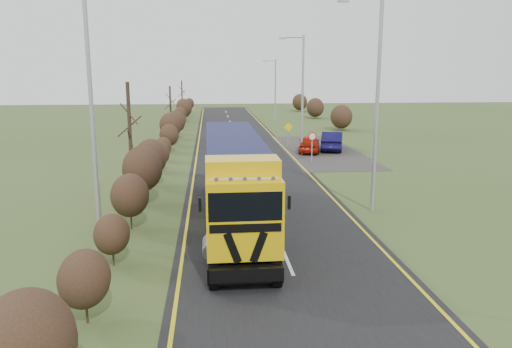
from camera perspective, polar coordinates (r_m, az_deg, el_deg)
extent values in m
plane|color=#384E21|center=(21.74, 1.90, -5.88)|extent=(160.00, 160.00, 0.00)
cube|color=black|center=(31.36, -0.38, -0.33)|extent=(8.00, 120.00, 0.02)
cube|color=#2F2D2A|center=(42.08, 7.30, 2.69)|extent=(6.00, 18.00, 0.02)
cube|color=gold|center=(31.26, -7.15, -0.43)|extent=(0.12, 116.00, 0.01)
cube|color=gold|center=(31.88, 6.26, -0.17)|extent=(0.12, 116.00, 0.01)
cube|color=silver|center=(17.99, 3.51, -9.64)|extent=(0.12, 3.00, 0.01)
cube|color=silver|center=(25.54, 0.78, -3.11)|extent=(0.12, 3.00, 0.01)
cube|color=silver|center=(33.31, -0.68, 0.42)|extent=(0.12, 3.00, 0.01)
cube|color=silver|center=(41.16, -1.58, 2.61)|extent=(0.12, 3.00, 0.01)
cube|color=silver|center=(49.06, -2.19, 4.09)|extent=(0.12, 3.00, 0.01)
cube|color=silver|center=(56.99, -2.64, 5.16)|extent=(0.12, 3.00, 0.01)
cube|color=silver|center=(64.93, -2.98, 5.97)|extent=(0.12, 3.00, 0.01)
cube|color=silver|center=(72.89, -3.24, 6.61)|extent=(0.12, 3.00, 0.01)
cube|color=silver|center=(80.86, -3.45, 7.11)|extent=(0.12, 3.00, 0.01)
ellipsoid|color=black|center=(10.43, -24.93, -17.46)|extent=(1.80, 2.34, 2.07)
ellipsoid|color=black|center=(14.04, -19.02, -11.24)|extent=(1.34, 1.74, 1.54)
ellipsoid|color=black|center=(17.75, -16.15, -6.61)|extent=(1.21, 1.57, 1.39)
ellipsoid|color=black|center=(21.44, -14.21, -2.37)|extent=(1.58, 2.06, 1.82)
ellipsoid|color=black|center=(25.23, -12.86, 0.62)|extent=(1.96, 2.55, 2.25)
ellipsoid|color=black|center=(29.16, -11.94, 1.90)|extent=(1.83, 2.38, 2.10)
ellipsoid|color=black|center=(33.14, -11.01, 2.35)|extent=(1.37, 1.78, 1.57)
ellipsoid|color=black|center=(37.11, -10.57, 3.12)|extent=(1.20, 1.56, 1.38)
ellipsoid|color=black|center=(41.00, -9.91, 4.42)|extent=(1.55, 2.02, 1.78)
ellipsoid|color=black|center=(44.93, -9.74, 5.53)|extent=(1.95, 2.53, 2.24)
ellipsoid|color=black|center=(48.90, -9.16, 5.94)|extent=(1.85, 2.41, 2.13)
ellipsoid|color=black|center=(52.93, -9.11, 5.91)|extent=(1.40, 1.81, 1.61)
ellipsoid|color=black|center=(56.90, -8.60, 6.14)|extent=(1.19, 1.55, 1.37)
ellipsoid|color=black|center=(60.87, -8.66, 6.79)|extent=(1.52, 1.97, 1.75)
ellipsoid|color=black|center=(64.80, -8.21, 7.44)|extent=(1.93, 2.51, 2.22)
ellipsoid|color=black|center=(68.81, -8.32, 7.64)|extent=(1.88, 2.44, 2.16)
ellipsoid|color=black|center=(72.81, -7.87, 7.54)|extent=(1.43, 1.85, 1.64)
ellipsoid|color=black|center=(76.82, -8.02, 7.59)|extent=(1.19, 1.55, 1.37)
ellipsoid|color=black|center=(80.78, -7.62, 8.00)|extent=(1.49, 1.93, 1.71)
cylinder|color=#302318|center=(25.11, -14.15, 3.25)|extent=(0.18, 0.18, 6.05)
cylinder|color=#302318|center=(50.86, -9.73, 7.04)|extent=(0.18, 0.18, 5.06)
cylinder|color=#302318|center=(72.76, -8.44, 8.50)|extent=(0.18, 0.18, 5.15)
cube|color=black|center=(16.97, -1.63, -8.74)|extent=(2.25, 4.27, 0.42)
cube|color=#DCAF09|center=(15.69, -1.47, -4.57)|extent=(2.33, 2.05, 2.41)
cube|color=black|center=(15.35, -1.19, -11.58)|extent=(2.32, 0.12, 0.51)
cube|color=black|center=(14.93, -2.69, -8.45)|extent=(0.56, 0.02, 1.00)
cube|color=black|center=(14.98, 0.32, -8.36)|extent=(0.56, 0.02, 1.00)
cube|color=black|center=(14.60, -1.21, -3.76)|extent=(2.18, 0.07, 0.88)
cube|color=black|center=(14.75, -1.19, -6.21)|extent=(2.13, 0.04, 0.26)
cube|color=#DCAF09|center=(15.66, -1.58, 0.90)|extent=(2.32, 1.31, 0.52)
cylinder|color=silver|center=(14.61, -1.29, -0.56)|extent=(2.04, 0.07, 0.06)
cube|color=black|center=(14.76, -6.42, -3.47)|extent=(0.08, 0.12, 0.42)
cube|color=black|center=(14.93, 3.81, -3.23)|extent=(0.08, 0.12, 0.42)
cylinder|color=gray|center=(17.27, -5.28, -8.25)|extent=(0.53, 1.21, 0.52)
cylinder|color=gray|center=(17.39, 1.82, -8.06)|extent=(0.53, 1.21, 0.52)
cube|color=yellow|center=(22.57, -2.63, -2.21)|extent=(2.38, 11.69, 0.22)
cube|color=black|center=(22.28, -2.66, 1.24)|extent=(2.36, 11.32, 2.55)
cube|color=#101645|center=(27.87, -3.21, 3.37)|extent=(2.30, 0.07, 2.55)
cube|color=#101645|center=(16.74, -1.75, -2.29)|extent=(2.30, 0.07, 2.55)
cube|color=black|center=(26.12, -2.99, -1.49)|extent=(2.15, 3.35, 0.32)
cube|color=yellow|center=(21.82, -5.47, -4.46)|extent=(0.08, 5.10, 0.42)
cube|color=yellow|center=(21.92, 0.46, -4.33)|extent=(0.08, 5.10, 0.42)
cylinder|color=black|center=(15.62, -4.90, -11.30)|extent=(0.30, 0.97, 0.96)
cylinder|color=black|center=(15.75, 2.33, -11.07)|extent=(0.30, 0.97, 0.96)
cylinder|color=black|center=(17.78, -4.97, -8.38)|extent=(0.30, 0.97, 0.96)
cylinder|color=black|center=(17.89, 1.34, -8.21)|extent=(0.30, 0.97, 0.96)
cylinder|color=black|center=(25.32, -5.11, -2.23)|extent=(0.30, 0.97, 0.96)
cylinder|color=black|center=(25.39, -0.71, -2.15)|extent=(0.30, 0.97, 0.96)
cylinder|color=black|center=(26.22, -5.12, -1.75)|extent=(0.30, 0.97, 0.96)
cylinder|color=black|center=(26.29, -0.87, -1.66)|extent=(0.30, 0.97, 0.96)
cylinder|color=black|center=(27.12, -5.13, -1.29)|extent=(0.30, 0.97, 0.96)
cylinder|color=black|center=(27.19, -1.02, -1.21)|extent=(0.30, 0.97, 0.96)
imported|color=#9D1807|center=(41.02, 6.10, 3.47)|extent=(2.50, 4.42, 1.42)
imported|color=#0D0A39|center=(42.36, 8.71, 3.77)|extent=(2.90, 5.04, 1.57)
cylinder|color=#9C9FA1|center=(23.73, 13.66, 7.43)|extent=(0.18, 0.18, 9.86)
cube|color=#9C9FA1|center=(23.35, 9.93, 18.97)|extent=(0.49, 0.20, 0.15)
cylinder|color=#9C9FA1|center=(39.39, 5.34, 8.84)|extent=(0.18, 0.18, 9.21)
cylinder|color=#9C9FA1|center=(39.28, 4.25, 15.35)|extent=(1.64, 0.12, 0.12)
cube|color=#9C9FA1|center=(39.14, 3.02, 15.23)|extent=(0.46, 0.18, 0.14)
cylinder|color=#9C9FA1|center=(64.64, 2.22, 9.44)|extent=(0.18, 0.18, 7.91)
cylinder|color=#9C9FA1|center=(64.51, 1.61, 12.84)|extent=(1.41, 0.12, 0.12)
cube|color=#9C9FA1|center=(64.42, 0.97, 12.77)|extent=(0.40, 0.16, 0.12)
cylinder|color=#9C9FA1|center=(19.23, -18.30, 7.31)|extent=(0.16, 0.16, 10.59)
cylinder|color=#9C9FA1|center=(36.41, 6.40, 2.81)|extent=(0.08, 0.08, 1.92)
cylinder|color=red|center=(36.24, 6.45, 4.30)|extent=(0.61, 0.04, 0.61)
cylinder|color=white|center=(36.22, 6.45, 4.29)|extent=(0.46, 0.02, 0.46)
cylinder|color=#9C9FA1|center=(43.91, 3.69, 4.19)|extent=(0.08, 0.08, 1.61)
cube|color=yellow|center=(43.75, 3.72, 5.37)|extent=(0.81, 0.04, 0.81)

